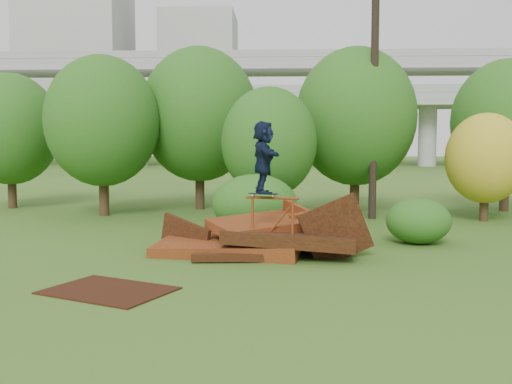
{
  "coord_description": "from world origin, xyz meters",
  "views": [
    {
      "loc": [
        -0.25,
        -11.45,
        2.73
      ],
      "look_at": [
        -0.8,
        2.0,
        1.6
      ],
      "focal_mm": 40.0,
      "sensor_mm": 36.0,
      "label": 1
    }
  ],
  "objects_px": {
    "scrap_pile": "(258,239)",
    "flat_plate": "(108,290)",
    "skater": "(263,157)",
    "utility_pole": "(374,91)"
  },
  "relations": [
    {
      "from": "scrap_pile",
      "to": "flat_plate",
      "type": "height_order",
      "value": "scrap_pile"
    },
    {
      "from": "skater",
      "to": "utility_pole",
      "type": "relative_size",
      "value": 0.19
    },
    {
      "from": "utility_pole",
      "to": "flat_plate",
      "type": "bearing_deg",
      "value": -121.76
    },
    {
      "from": "flat_plate",
      "to": "utility_pole",
      "type": "distance_m",
      "value": 13.32
    },
    {
      "from": "scrap_pile",
      "to": "flat_plate",
      "type": "distance_m",
      "value": 4.64
    },
    {
      "from": "flat_plate",
      "to": "scrap_pile",
      "type": "bearing_deg",
      "value": 55.24
    },
    {
      "from": "scrap_pile",
      "to": "utility_pole",
      "type": "height_order",
      "value": "utility_pole"
    },
    {
      "from": "flat_plate",
      "to": "skater",
      "type": "bearing_deg",
      "value": 47.98
    },
    {
      "from": "skater",
      "to": "flat_plate",
      "type": "xyz_separation_m",
      "value": [
        -2.8,
        -3.11,
        -2.41
      ]
    },
    {
      "from": "utility_pole",
      "to": "skater",
      "type": "bearing_deg",
      "value": -116.68
    }
  ]
}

